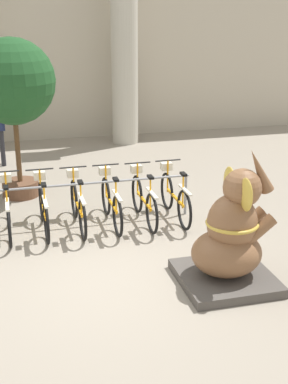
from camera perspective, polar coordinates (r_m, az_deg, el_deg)
name	(u,v)px	position (r m, az deg, el deg)	size (l,w,h in m)	color
ground_plane	(110,274)	(7.83, -3.64, -8.70)	(60.00, 60.00, 0.00)	gray
building_facade	(46,31)	(15.46, -10.42, 16.54)	(20.00, 0.20, 6.00)	#BCB29E
column_right	(124,46)	(14.79, -2.11, 15.25)	(0.90, 0.90, 5.16)	#BCB7A8
bike_rack	(76,192)	(9.32, -7.23, 0.02)	(4.11, 0.05, 0.77)	gray
bicycle_1	(8,211)	(9.25, -14.29, -1.93)	(0.48, 1.73, 0.99)	black
bicycle_2	(43,208)	(9.25, -10.68, -1.67)	(0.48, 1.73, 0.99)	black
bicycle_3	(78,205)	(9.28, -7.08, -1.39)	(0.48, 1.73, 0.99)	black
bicycle_4	(111,202)	(9.37, -3.54, -1.08)	(0.48, 1.73, 0.99)	black
bicycle_5	(144,200)	(9.47, -0.04, -0.81)	(0.48, 1.73, 0.99)	black
bicycle_6	(175,196)	(9.64, 3.29, -0.48)	(0.48, 1.73, 0.99)	black
elephant_statue	(231,239)	(7.41, 9.24, -4.97)	(1.28, 1.28, 1.93)	#4C4742
person_pedestrian	(0,121)	(13.18, -15.10, 7.31)	(0.24, 0.47, 1.78)	#28282D
potted_tree	(12,86)	(10.65, -13.85, 10.96)	(1.65, 1.65, 3.13)	brown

